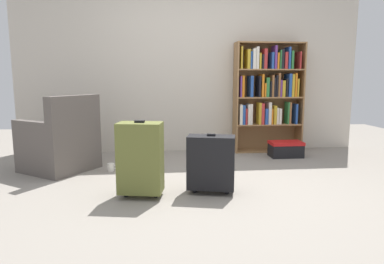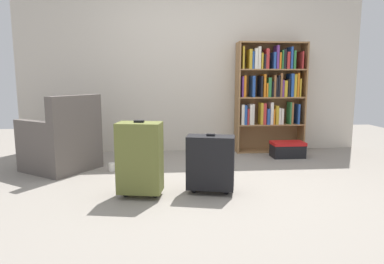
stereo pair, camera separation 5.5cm
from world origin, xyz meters
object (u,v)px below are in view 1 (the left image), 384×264
(mug, at_px, (111,167))
(suitcase_black, at_px, (211,162))
(storage_box, at_px, (286,149))
(bookshelf, at_px, (267,92))
(suitcase_olive, at_px, (140,158))
(armchair, at_px, (61,144))

(mug, height_order, suitcase_black, suitcase_black)
(mug, bearing_deg, storage_box, 12.47)
(bookshelf, distance_m, storage_box, 0.89)
(mug, height_order, storage_box, storage_box)
(suitcase_olive, bearing_deg, bookshelf, 46.19)
(armchair, xyz_separation_m, suitcase_black, (1.64, -1.01, -0.01))
(armchair, xyz_separation_m, storage_box, (2.93, 0.40, -0.20))
(bookshelf, relative_size, suitcase_olive, 2.24)
(suitcase_black, bearing_deg, bookshelf, 58.16)
(bookshelf, xyz_separation_m, suitcase_olive, (-1.79, -1.87, -0.52))
(suitcase_olive, distance_m, suitcase_black, 0.67)
(armchair, xyz_separation_m, suitcase_olive, (0.98, -1.05, 0.06))
(bookshelf, xyz_separation_m, storage_box, (0.15, -0.41, -0.77))
(bookshelf, relative_size, storage_box, 3.56)
(bookshelf, height_order, storage_box, bookshelf)
(mug, bearing_deg, bookshelf, 23.07)
(armchair, height_order, mug, armchair)
(suitcase_black, bearing_deg, storage_box, 47.60)
(suitcase_olive, bearing_deg, mug, 112.69)
(suitcase_black, bearing_deg, mug, 139.77)
(bookshelf, xyz_separation_m, suitcase_black, (-1.13, -1.82, -0.59))
(storage_box, bearing_deg, mug, -167.53)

